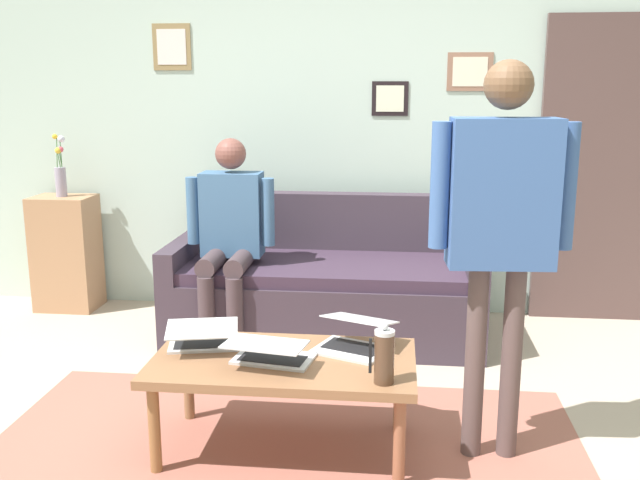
{
  "coord_description": "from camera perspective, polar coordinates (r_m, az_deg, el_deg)",
  "views": [
    {
      "loc": [
        -0.34,
        2.78,
        1.6
      ],
      "look_at": [
        0.05,
        -0.81,
        0.8
      ],
      "focal_mm": 39.55,
      "sensor_mm": 36.0,
      "label": 1
    }
  ],
  "objects": [
    {
      "name": "flower_vase",
      "position": [
        5.3,
        -20.26,
        5.02
      ],
      "size": [
        0.09,
        0.08,
        0.44
      ],
      "color": "#9B8FA9",
      "rests_on": "side_shelf"
    },
    {
      "name": "laptop_center",
      "position": [
        3.26,
        -9.43,
        -7.86
      ],
      "size": [
        0.37,
        0.36,
        0.13
      ],
      "color": "silver",
      "rests_on": "coffee_table"
    },
    {
      "name": "back_wall",
      "position": [
        5.0,
        2.36,
        9.61
      ],
      "size": [
        7.04,
        0.11,
        2.7
      ],
      "color": "#B3C8BE",
      "rests_on": "ground_plane"
    },
    {
      "name": "coffee_table",
      "position": [
        3.13,
        -2.97,
        -10.32
      ],
      "size": [
        1.15,
        0.62,
        0.43
      ],
      "color": "brown",
      "rests_on": "ground_plane"
    },
    {
      "name": "ground_plane",
      "position": [
        3.22,
        -0.64,
        -17.28
      ],
      "size": [
        7.68,
        7.68,
        0.0
      ],
      "primitive_type": "plane",
      "color": "#B2A08E"
    },
    {
      "name": "side_shelf",
      "position": [
        5.4,
        -19.83,
        -0.98
      ],
      "size": [
        0.42,
        0.32,
        0.82
      ],
      "color": "#AB7955",
      "rests_on": "ground_plane"
    },
    {
      "name": "laptop_right",
      "position": [
        3.2,
        2.76,
        -7.99
      ],
      "size": [
        0.4,
        0.41,
        0.15
      ],
      "color": "silver",
      "rests_on": "coffee_table"
    },
    {
      "name": "interior_door",
      "position": [
        5.11,
        21.75,
        5.14
      ],
      "size": [
        0.82,
        0.09,
        2.05
      ],
      "color": "#523B39",
      "rests_on": "ground_plane"
    },
    {
      "name": "couch",
      "position": [
        4.58,
        0.49,
        -3.91
      ],
      "size": [
        1.96,
        0.88,
        0.88
      ],
      "color": "#3B2F3A",
      "rests_on": "ground_plane"
    },
    {
      "name": "person_standing",
      "position": [
        2.98,
        14.47,
        2.19
      ],
      "size": [
        0.59,
        0.22,
        1.7
      ],
      "color": "brown",
      "rests_on": "ground_plane"
    },
    {
      "name": "person_seated",
      "position": [
        4.36,
        -7.33,
        0.85
      ],
      "size": [
        0.55,
        0.51,
        1.28
      ],
      "color": "#44353A",
      "rests_on": "ground_plane"
    },
    {
      "name": "laptop_left",
      "position": [
        3.05,
        -4.01,
        -9.15
      ],
      "size": [
        0.38,
        0.36,
        0.12
      ],
      "color": "silver",
      "rests_on": "coffee_table"
    },
    {
      "name": "area_rug",
      "position": [
        3.21,
        -3.19,
        -17.3
      ],
      "size": [
        2.68,
        1.66,
        0.01
      ],
      "primitive_type": "cube",
      "color": "#9B5B4D",
      "rests_on": "ground_plane"
    },
    {
      "name": "french_press",
      "position": [
        2.84,
        5.2,
        -9.35
      ],
      "size": [
        0.1,
        0.08,
        0.25
      ],
      "color": "#4C3323",
      "rests_on": "coffee_table"
    }
  ]
}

